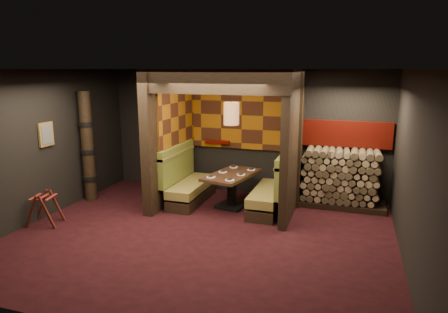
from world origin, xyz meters
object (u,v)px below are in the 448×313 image
dining_table (232,184)px  totem_column (88,147)px  pendant_lamp (231,114)px  firewood_stack (343,179)px  luggage_rack (44,208)px  booth_bench_right (273,192)px  booth_bench_left (187,184)px

dining_table → totem_column: bearing=-170.8°
pendant_lamp → firewood_stack: bearing=19.7°
dining_table → pendant_lamp: 1.49m
dining_table → totem_column: 3.24m
pendant_lamp → totem_column: bearing=-171.7°
totem_column → firewood_stack: bearing=13.2°
dining_table → luggage_rack: 3.65m
booth_bench_right → totem_column: (-3.98, -0.55, 0.79)m
booth_bench_left → firewood_stack: size_ratio=0.92×
dining_table → totem_column: (-3.12, -0.51, 0.69)m
pendant_lamp → luggage_rack: size_ratio=1.58×
pendant_lamp → dining_table: bearing=90.0°
dining_table → booth_bench_left: bearing=177.6°
dining_table → firewood_stack: firewood_stack is taller
dining_table → booth_bench_right: bearing=2.8°
booth_bench_left → dining_table: 1.04m
booth_bench_right → firewood_stack: 1.54m
booth_bench_right → totem_column: 4.10m
booth_bench_right → pendant_lamp: 1.80m
booth_bench_left → dining_table: bearing=-2.4°
pendant_lamp → firewood_stack: 2.72m
booth_bench_left → pendant_lamp: size_ratio=1.46×
pendant_lamp → firewood_stack: (2.21, 0.79, -1.37)m
firewood_stack → booth_bench_right: bearing=-152.7°
booth_bench_left → booth_bench_right: size_ratio=1.00×
dining_table → firewood_stack: 2.34m
booth_bench_left → pendant_lamp: pendant_lamp is taller
booth_bench_left → luggage_rack: size_ratio=2.30×
luggage_rack → pendant_lamp: bearing=32.7°
luggage_rack → firewood_stack: 5.94m
booth_bench_right → luggage_rack: bearing=-152.3°
dining_table → luggage_rack: bearing=-146.6°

